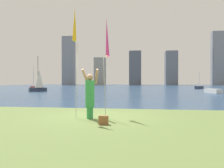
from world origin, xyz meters
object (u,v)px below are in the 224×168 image
Objects in this scene: kite_flag_left at (75,27)px; bag at (103,120)px; person at (90,94)px; sailboat_1 at (213,90)px; sailboat_3 at (39,81)px; kite_flag_right at (107,39)px; sailboat_5 at (34,88)px; sailboat_2 at (199,87)px.

bag is (1.28, -0.94, -3.35)m from kite_flag_left.
person is 1.53m from bag.
sailboat_1 reaches higher than sailboat_3.
kite_flag_left is 1.41m from kite_flag_right.
kite_flag_right is at bearing -57.70° from sailboat_5.
bag is 0.05× the size of sailboat_1.
kite_flag_right is at bearing 36.10° from kite_flag_left.
kite_flag_right is 26.61m from sailboat_3.
sailboat_5 reaches higher than kite_flag_right.
bag is 0.06× the size of sailboat_3.
sailboat_2 reaches higher than bag.
kite_flag_right is at bearing 44.47° from person.
person is at bearing 15.42° from kite_flag_left.
bag is 0.09× the size of sailboat_2.
person is 0.45× the size of kite_flag_left.
kite_flag_right is (1.10, 0.81, -0.35)m from kite_flag_left.
sailboat_5 is at bearing -163.90° from sailboat_2.
person is at bearing -108.73° from sailboat_2.
sailboat_3 reaches higher than kite_flag_right.
sailboat_1 is 1.10× the size of sailboat_3.
person is 42.33m from sailboat_2.
kite_flag_left is at bearing -169.89° from person.
sailboat_2 is (13.59, 40.09, -0.63)m from person.
person is 26.84m from sailboat_3.
kite_flag_right reaches higher than person.
person is 0.48× the size of kite_flag_right.
kite_flag_left is 0.73× the size of sailboat_1.
bag is at bearing -36.33° from kite_flag_left.
sailboat_1 reaches higher than sailboat_5.
sailboat_3 is (-27.19, -16.95, 1.30)m from sailboat_2.
person is 2.62m from kite_flag_left.
kite_flag_left is at bearing -59.89° from sailboat_5.
sailboat_1 is at bearing 57.90° from person.
kite_flag_right is (0.55, 0.65, 2.20)m from person.
kite_flag_left is 3.71m from bag.
sailboat_3 reaches higher than sailboat_5.
sailboat_3 is 1.16× the size of sailboat_5.
kite_flag_right is at bearing -116.30° from sailboat_1.
sailboat_1 is (10.25, 20.73, -2.79)m from kite_flag_right.
sailboat_2 is at bearing 31.95° from sailboat_3.
sailboat_2 is at bearing 71.71° from kite_flag_right.
sailboat_1 is (11.35, 21.54, -3.15)m from kite_flag_left.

